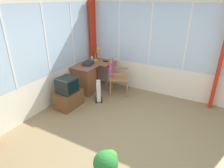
{
  "coord_description": "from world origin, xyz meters",
  "views": [
    {
      "loc": [
        -2.55,
        -1.07,
        2.45
      ],
      "look_at": [
        0.78,
        0.75,
        0.72
      ],
      "focal_mm": 30.72,
      "sensor_mm": 36.0,
      "label": 1
    }
  ],
  "objects_px": {
    "wooden_armchair": "(115,72)",
    "potted_plant": "(106,163)",
    "desk": "(85,79)",
    "spray_bottle": "(92,59)",
    "tv_on_stand": "(68,94)",
    "space_heater": "(99,91)",
    "tv_remote": "(105,61)",
    "desk_lamp": "(98,52)",
    "paper_tray": "(88,63)"
  },
  "relations": [
    {
      "from": "desk_lamp",
      "to": "desk",
      "type": "bearing_deg",
      "value": 178.34
    },
    {
      "from": "desk_lamp",
      "to": "wooden_armchair",
      "type": "height_order",
      "value": "desk_lamp"
    },
    {
      "from": "wooden_armchair",
      "to": "potted_plant",
      "type": "relative_size",
      "value": 2.13
    },
    {
      "from": "tv_remote",
      "to": "paper_tray",
      "type": "relative_size",
      "value": 0.5
    },
    {
      "from": "desk",
      "to": "potted_plant",
      "type": "relative_size",
      "value": 2.58
    },
    {
      "from": "desk_lamp",
      "to": "tv_remote",
      "type": "height_order",
      "value": "desk_lamp"
    },
    {
      "from": "wooden_armchair",
      "to": "space_heater",
      "type": "relative_size",
      "value": 1.76
    },
    {
      "from": "desk_lamp",
      "to": "potted_plant",
      "type": "distance_m",
      "value": 3.47
    },
    {
      "from": "desk",
      "to": "desk_lamp",
      "type": "xyz_separation_m",
      "value": [
        0.66,
        -0.02,
        0.61
      ]
    },
    {
      "from": "paper_tray",
      "to": "space_heater",
      "type": "distance_m",
      "value": 0.87
    },
    {
      "from": "tv_remote",
      "to": "tv_on_stand",
      "type": "relative_size",
      "value": 0.2
    },
    {
      "from": "desk",
      "to": "tv_on_stand",
      "type": "relative_size",
      "value": 1.54
    },
    {
      "from": "potted_plant",
      "to": "spray_bottle",
      "type": "bearing_deg",
      "value": 37.52
    },
    {
      "from": "potted_plant",
      "to": "space_heater",
      "type": "bearing_deg",
      "value": 35.1
    },
    {
      "from": "spray_bottle",
      "to": "tv_on_stand",
      "type": "xyz_separation_m",
      "value": [
        -1.18,
        -0.09,
        -0.53
      ]
    },
    {
      "from": "desk_lamp",
      "to": "tv_remote",
      "type": "bearing_deg",
      "value": -95.11
    },
    {
      "from": "tv_remote",
      "to": "space_heater",
      "type": "bearing_deg",
      "value": -164.49
    },
    {
      "from": "tv_remote",
      "to": "spray_bottle",
      "type": "bearing_deg",
      "value": 133.19
    },
    {
      "from": "tv_on_stand",
      "to": "potted_plant",
      "type": "xyz_separation_m",
      "value": [
        -1.31,
        -1.82,
        -0.08
      ]
    },
    {
      "from": "desk",
      "to": "potted_plant",
      "type": "bearing_deg",
      "value": -138.13
    },
    {
      "from": "wooden_armchair",
      "to": "potted_plant",
      "type": "bearing_deg",
      "value": -154.5
    },
    {
      "from": "desk",
      "to": "paper_tray",
      "type": "distance_m",
      "value": 0.43
    },
    {
      "from": "space_heater",
      "to": "spray_bottle",
      "type": "bearing_deg",
      "value": 44.4
    },
    {
      "from": "spray_bottle",
      "to": "wooden_armchair",
      "type": "height_order",
      "value": "spray_bottle"
    },
    {
      "from": "desk_lamp",
      "to": "space_heater",
      "type": "height_order",
      "value": "desk_lamp"
    },
    {
      "from": "tv_on_stand",
      "to": "wooden_armchair",
      "type": "bearing_deg",
      "value": -28.8
    },
    {
      "from": "wooden_armchair",
      "to": "tv_remote",
      "type": "bearing_deg",
      "value": 57.19
    },
    {
      "from": "desk_lamp",
      "to": "tv_remote",
      "type": "xyz_separation_m",
      "value": [
        -0.02,
        -0.25,
        -0.24
      ]
    },
    {
      "from": "tv_remote",
      "to": "potted_plant",
      "type": "bearing_deg",
      "value": -153.34
    },
    {
      "from": "desk",
      "to": "tv_on_stand",
      "type": "distance_m",
      "value": 0.84
    },
    {
      "from": "desk",
      "to": "tv_remote",
      "type": "xyz_separation_m",
      "value": [
        0.63,
        -0.27,
        0.36
      ]
    },
    {
      "from": "tv_remote",
      "to": "desk_lamp",
      "type": "bearing_deg",
      "value": 80.85
    },
    {
      "from": "wooden_armchair",
      "to": "space_heater",
      "type": "xyz_separation_m",
      "value": [
        -0.57,
        0.16,
        -0.33
      ]
    },
    {
      "from": "desk_lamp",
      "to": "potted_plant",
      "type": "relative_size",
      "value": 0.86
    },
    {
      "from": "desk",
      "to": "potted_plant",
      "type": "xyz_separation_m",
      "value": [
        -2.14,
        -1.92,
        -0.15
      ]
    },
    {
      "from": "desk_lamp",
      "to": "potted_plant",
      "type": "bearing_deg",
      "value": -145.82
    },
    {
      "from": "wooden_armchair",
      "to": "potted_plant",
      "type": "height_order",
      "value": "wooden_armchair"
    },
    {
      "from": "desk_lamp",
      "to": "paper_tray",
      "type": "height_order",
      "value": "desk_lamp"
    },
    {
      "from": "tv_on_stand",
      "to": "space_heater",
      "type": "height_order",
      "value": "tv_on_stand"
    },
    {
      "from": "tv_remote",
      "to": "paper_tray",
      "type": "distance_m",
      "value": 0.54
    },
    {
      "from": "spray_bottle",
      "to": "potted_plant",
      "type": "relative_size",
      "value": 0.48
    },
    {
      "from": "tv_remote",
      "to": "potted_plant",
      "type": "relative_size",
      "value": 0.33
    },
    {
      "from": "tv_remote",
      "to": "space_heater",
      "type": "xyz_separation_m",
      "value": [
        -0.87,
        -0.31,
        -0.49
      ]
    },
    {
      "from": "desk_lamp",
      "to": "tv_on_stand",
      "type": "bearing_deg",
      "value": -176.94
    },
    {
      "from": "spray_bottle",
      "to": "potted_plant",
      "type": "distance_m",
      "value": 3.2
    },
    {
      "from": "potted_plant",
      "to": "tv_on_stand",
      "type": "bearing_deg",
      "value": 54.28
    },
    {
      "from": "tv_remote",
      "to": "tv_on_stand",
      "type": "xyz_separation_m",
      "value": [
        -1.47,
        0.17,
        -0.43
      ]
    },
    {
      "from": "tv_on_stand",
      "to": "space_heater",
      "type": "relative_size",
      "value": 1.38
    },
    {
      "from": "desk_lamp",
      "to": "space_heater",
      "type": "relative_size",
      "value": 0.71
    },
    {
      "from": "spray_bottle",
      "to": "wooden_armchair",
      "type": "relative_size",
      "value": 0.23
    }
  ]
}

